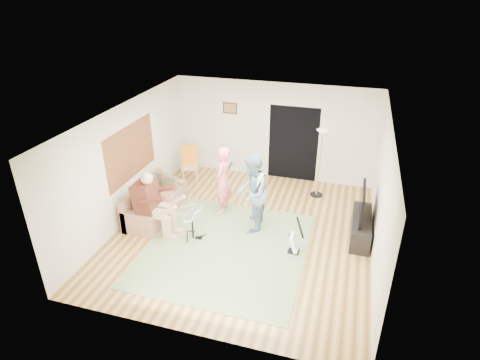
# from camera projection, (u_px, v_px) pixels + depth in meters

# --- Properties ---
(floor) EXTENTS (6.00, 6.00, 0.00)m
(floor) POSITION_uv_depth(u_px,v_px,m) (244.00, 232.00, 8.99)
(floor) COLOR brown
(floor) RESTS_ON ground
(walls) EXTENTS (5.50, 6.00, 2.70)m
(walls) POSITION_uv_depth(u_px,v_px,m) (244.00, 178.00, 8.38)
(walls) COLOR beige
(walls) RESTS_ON floor
(ceiling) EXTENTS (6.00, 6.00, 0.00)m
(ceiling) POSITION_uv_depth(u_px,v_px,m) (244.00, 116.00, 7.77)
(ceiling) COLOR white
(ceiling) RESTS_ON walls
(window_blinds) EXTENTS (0.00, 2.05, 2.05)m
(window_blinds) POSITION_uv_depth(u_px,v_px,m) (131.00, 152.00, 9.15)
(window_blinds) COLOR brown
(window_blinds) RESTS_ON walls
(doorway) EXTENTS (2.10, 0.00, 2.10)m
(doorway) POSITION_uv_depth(u_px,v_px,m) (293.00, 144.00, 10.93)
(doorway) COLOR black
(doorway) RESTS_ON walls
(picture_frame) EXTENTS (0.42, 0.03, 0.32)m
(picture_frame) POSITION_uv_depth(u_px,v_px,m) (230.00, 108.00, 11.00)
(picture_frame) COLOR #3F2314
(picture_frame) RESTS_ON walls
(area_rug) EXTENTS (3.30, 3.57, 0.02)m
(area_rug) POSITION_uv_depth(u_px,v_px,m) (226.00, 248.00, 8.44)
(area_rug) COLOR #65804E
(area_rug) RESTS_ON floor
(sofa) EXTENTS (0.79, 1.91, 0.77)m
(sofa) POSITION_uv_depth(u_px,v_px,m) (153.00, 205.00, 9.55)
(sofa) COLOR #9E6B4F
(sofa) RESTS_ON floor
(drummer) EXTENTS (0.94, 0.53, 1.45)m
(drummer) POSITION_uv_depth(u_px,v_px,m) (155.00, 210.00, 8.75)
(drummer) COLOR #502116
(drummer) RESTS_ON sofa
(drum_kit) EXTENTS (0.36, 0.64, 0.66)m
(drum_kit) POSITION_uv_depth(u_px,v_px,m) (193.00, 227.00, 8.66)
(drum_kit) COLOR black
(drum_kit) RESTS_ON floor
(singer) EXTENTS (0.43, 0.63, 1.66)m
(singer) POSITION_uv_depth(u_px,v_px,m) (222.00, 180.00, 9.44)
(singer) COLOR #F76B74
(singer) RESTS_ON floor
(microphone) EXTENTS (0.06, 0.06, 0.24)m
(microphone) POSITION_uv_depth(u_px,v_px,m) (230.00, 166.00, 9.21)
(microphone) COLOR black
(microphone) RESTS_ON singer
(guitarist) EXTENTS (0.78, 0.96, 1.83)m
(guitarist) POSITION_uv_depth(u_px,v_px,m) (252.00, 193.00, 8.72)
(guitarist) COLOR #6C8B9E
(guitarist) RESTS_ON floor
(guitar_held) EXTENTS (0.13, 0.60, 0.26)m
(guitar_held) POSITION_uv_depth(u_px,v_px,m) (261.00, 181.00, 8.52)
(guitar_held) COLOR silver
(guitar_held) RESTS_ON guitarist
(guitar_spare) EXTENTS (0.31, 0.28, 0.87)m
(guitar_spare) POSITION_uv_depth(u_px,v_px,m) (295.00, 243.00, 8.21)
(guitar_spare) COLOR black
(guitar_spare) RESTS_ON floor
(torchiere_lamp) EXTENTS (0.32, 0.32, 1.81)m
(torchiere_lamp) POSITION_uv_depth(u_px,v_px,m) (320.00, 152.00, 9.96)
(torchiere_lamp) COLOR black
(torchiere_lamp) RESTS_ON floor
(dining_chair) EXTENTS (0.57, 0.60, 1.04)m
(dining_chair) POSITION_uv_depth(u_px,v_px,m) (191.00, 170.00, 11.05)
(dining_chair) COLOR tan
(dining_chair) RESTS_ON floor
(tv_cabinet) EXTENTS (0.40, 1.40, 0.50)m
(tv_cabinet) POSITION_uv_depth(u_px,v_px,m) (361.00, 227.00, 8.71)
(tv_cabinet) COLOR black
(tv_cabinet) RESTS_ON floor
(television) EXTENTS (0.06, 1.12, 0.65)m
(television) POSITION_uv_depth(u_px,v_px,m) (362.00, 203.00, 8.46)
(television) COLOR black
(television) RESTS_ON tv_cabinet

